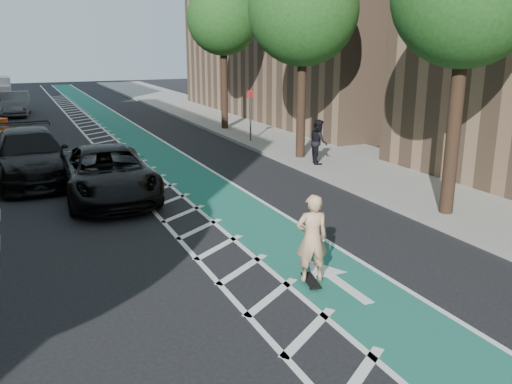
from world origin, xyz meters
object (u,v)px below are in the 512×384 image
skateboarder (312,238)px  suv_near (107,173)px  suv_far (30,155)px  barrel_a (30,174)px

skateboarder → suv_near: (-2.54, 7.97, -0.20)m
suv_near → skateboarder: bearing=-71.0°
skateboarder → suv_far: (-4.56, 11.38, -0.11)m
suv_near → barrel_a: bearing=131.6°
suv_far → barrel_a: suv_far is taller
suv_near → barrel_a: (-2.10, 2.48, -0.36)m
suv_near → suv_far: 3.97m
skateboarder → barrel_a: skateboarder is taller
skateboarder → suv_far: 12.26m
skateboarder → suv_far: size_ratio=0.29×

